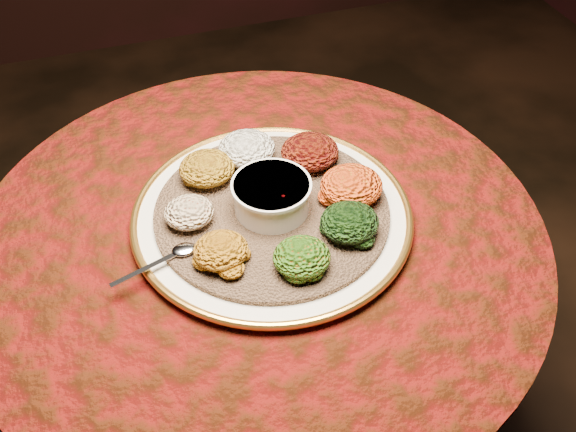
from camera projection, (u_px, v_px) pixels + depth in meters
name	position (u px, v px, depth m)	size (l,w,h in m)	color
table	(261.00, 294.00, 1.20)	(0.96, 0.96, 0.73)	black
platter	(272.00, 215.00, 1.07)	(0.57, 0.57, 0.02)	silver
injera	(272.00, 211.00, 1.06)	(0.39, 0.39, 0.01)	brown
stew_bowl	(272.00, 194.00, 1.04)	(0.13, 0.13, 0.05)	silver
spoon	(178.00, 253.00, 0.98)	(0.14, 0.06, 0.01)	silver
portion_ayib	(247.00, 149.00, 1.13)	(0.10, 0.10, 0.05)	white
portion_kitfo	(310.00, 152.00, 1.13)	(0.10, 0.10, 0.05)	black
portion_tikil	(351.00, 186.00, 1.06)	(0.11, 0.10, 0.05)	#B2770E
portion_gomen	(349.00, 222.00, 1.01)	(0.09, 0.09, 0.05)	black
portion_mixveg	(302.00, 257.00, 0.96)	(0.09, 0.08, 0.04)	#9A3D09
portion_kik	(221.00, 250.00, 0.97)	(0.08, 0.08, 0.04)	#9B600D
portion_timatim	(189.00, 212.00, 1.03)	(0.08, 0.08, 0.04)	maroon
portion_shiro	(207.00, 168.00, 1.10)	(0.10, 0.09, 0.05)	#9A6F12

